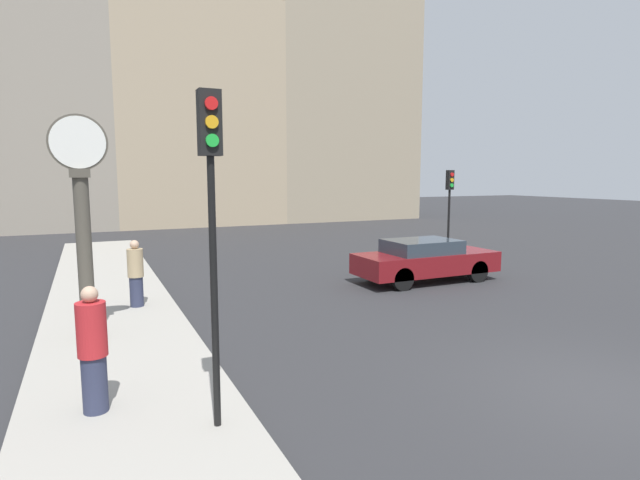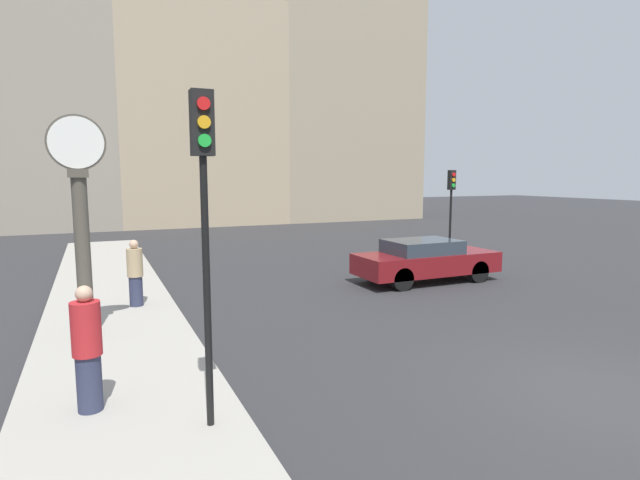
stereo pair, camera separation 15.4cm
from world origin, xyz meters
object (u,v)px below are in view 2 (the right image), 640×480
(traffic_light_near, at_px, (204,192))
(traffic_light_far, at_px, (451,195))
(street_clock, at_px, (81,223))
(sedan_car, at_px, (426,260))
(pedestrian_red_top, at_px, (87,349))
(pedestrian_tan_coat, at_px, (135,273))

(traffic_light_near, bearing_deg, traffic_light_far, 39.91)
(street_clock, bearing_deg, sedan_car, 11.67)
(traffic_light_far, distance_m, pedestrian_red_top, 15.58)
(sedan_car, distance_m, traffic_light_near, 10.52)
(pedestrian_red_top, bearing_deg, traffic_light_far, 33.61)
(street_clock, relative_size, pedestrian_tan_coat, 2.64)
(sedan_car, bearing_deg, street_clock, -168.33)
(traffic_light_near, distance_m, pedestrian_red_top, 2.72)
(street_clock, xyz_separation_m, pedestrian_tan_coat, (1.06, 2.12, -1.44))
(pedestrian_tan_coat, xyz_separation_m, pedestrian_red_top, (-1.00, -5.53, 0.05))
(street_clock, bearing_deg, pedestrian_red_top, -89.01)
(traffic_light_far, height_order, pedestrian_tan_coat, traffic_light_far)
(sedan_car, xyz_separation_m, pedestrian_red_top, (-9.38, -5.36, 0.27))
(pedestrian_tan_coat, relative_size, pedestrian_red_top, 0.94)
(traffic_light_near, bearing_deg, pedestrian_red_top, 142.55)
(traffic_light_near, relative_size, street_clock, 0.97)
(traffic_light_near, bearing_deg, sedan_car, 38.74)
(sedan_car, relative_size, pedestrian_red_top, 2.61)
(traffic_light_near, xyz_separation_m, street_clock, (-1.44, 4.47, -0.70))
(street_clock, xyz_separation_m, pedestrian_red_top, (0.06, -3.41, -1.39))
(street_clock, bearing_deg, traffic_light_far, 21.75)
(pedestrian_red_top, bearing_deg, traffic_light_near, -37.45)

